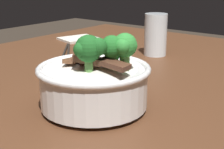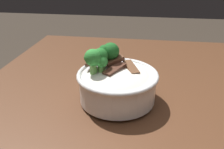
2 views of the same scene
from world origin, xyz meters
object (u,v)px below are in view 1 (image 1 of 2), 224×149
object	(u,v)px
rice_bowl	(95,79)
drinking_glass	(155,37)
chopsticks_pair	(67,52)
folded_napkin	(79,39)

from	to	relation	value
rice_bowl	drinking_glass	distance (m)	0.46
drinking_glass	chopsticks_pair	world-z (taller)	drinking_glass
drinking_glass	folded_napkin	bearing A→B (deg)	-94.04
rice_bowl	chopsticks_pair	distance (m)	0.47
drinking_glass	folded_napkin	xyz separation A→B (m)	(-0.03, -0.36, -0.05)
rice_bowl	chopsticks_pair	bearing A→B (deg)	-127.48
drinking_glass	folded_napkin	size ratio (longest dim) A/B	0.97
chopsticks_pair	folded_napkin	world-z (taller)	folded_napkin
rice_bowl	folded_napkin	size ratio (longest dim) A/B	1.60
rice_bowl	chopsticks_pair	xyz separation A→B (m)	(-0.29, -0.37, -0.06)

